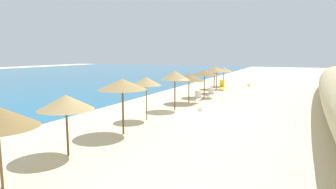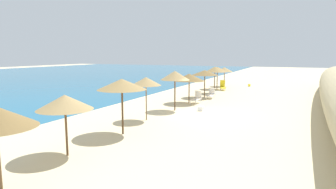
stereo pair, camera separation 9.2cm
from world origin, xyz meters
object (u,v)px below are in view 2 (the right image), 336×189
object	(u,v)px
beach_umbrella_6	(189,77)
cooler_box	(201,109)
beach_umbrella_5	(175,75)
beach_umbrella_7	(205,73)
lounge_chair_1	(223,86)
lounge_chair_0	(211,94)
beach_umbrella_3	(122,84)
beach_umbrella_4	(146,81)
beach_umbrella_10	(224,70)
beach_umbrella_8	(215,69)
beach_umbrella_2	(65,102)
beach_umbrella_9	(217,69)
lounge_chair_2	(196,98)
beach_ball	(249,85)

from	to	relation	value
beach_umbrella_6	cooler_box	xyz separation A→B (m)	(-2.83, -2.01, -2.04)
beach_umbrella_5	beach_umbrella_7	size ratio (longest dim) A/B	1.12
beach_umbrella_7	lounge_chair_1	world-z (taller)	beach_umbrella_7
lounge_chair_0	beach_umbrella_3	bearing A→B (deg)	83.44
beach_umbrella_4	beach_umbrella_10	world-z (taller)	beach_umbrella_4
beach_umbrella_5	cooler_box	world-z (taller)	beach_umbrella_5
beach_umbrella_3	beach_umbrella_8	bearing A→B (deg)	-0.36
beach_umbrella_2	beach_umbrella_9	size ratio (longest dim) A/B	0.96
beach_umbrella_4	lounge_chair_2	bearing A→B (deg)	-7.09
beach_umbrella_4	beach_umbrella_8	xyz separation A→B (m)	(14.27, -0.54, 0.08)
beach_ball	beach_umbrella_10	bearing A→B (deg)	112.83
beach_umbrella_6	lounge_chair_2	size ratio (longest dim) A/B	1.77
lounge_chair_0	cooler_box	distance (m)	6.32
lounge_chair_2	beach_ball	xyz separation A→B (m)	(15.10, -2.08, -0.28)
cooler_box	lounge_chair_2	bearing A→B (deg)	25.18
beach_umbrella_4	beach_ball	size ratio (longest dim) A/B	7.60
beach_umbrella_4	beach_umbrella_6	bearing A→B (deg)	-2.00
lounge_chair_0	lounge_chair_2	xyz separation A→B (m)	(-3.33, 0.29, 0.08)
beach_umbrella_9	beach_ball	distance (m)	5.80
beach_umbrella_8	lounge_chair_2	size ratio (longest dim) A/B	1.92
beach_umbrella_5	lounge_chair_1	distance (m)	13.83
beach_umbrella_7	beach_umbrella_9	distance (m)	7.11
beach_umbrella_3	cooler_box	bearing A→B (deg)	-13.36
beach_umbrella_3	beach_umbrella_5	size ratio (longest dim) A/B	0.99
beach_umbrella_8	lounge_chair_1	distance (m)	3.74
lounge_chair_0	beach_ball	xyz separation A→B (m)	(11.77, -1.78, -0.20)
beach_umbrella_2	beach_umbrella_8	bearing A→B (deg)	-1.08
beach_umbrella_7	beach_ball	bearing A→B (deg)	-12.25
cooler_box	beach_umbrella_9	bearing A→B (deg)	9.99
beach_umbrella_5	beach_umbrella_8	size ratio (longest dim) A/B	1.03
lounge_chair_0	beach_umbrella_2	bearing A→B (deg)	83.14
beach_umbrella_2	beach_ball	bearing A→B (deg)	-5.51
beach_umbrella_6	lounge_chair_0	world-z (taller)	beach_umbrella_6
beach_umbrella_4	cooler_box	distance (m)	5.39
beach_umbrella_9	lounge_chair_0	xyz separation A→B (m)	(-7.38, -1.33, -1.97)
beach_umbrella_4	cooler_box	size ratio (longest dim) A/B	5.90
beach_umbrella_7	beach_ball	world-z (taller)	beach_umbrella_7
beach_umbrella_9	lounge_chair_2	distance (m)	10.92
beach_umbrella_4	beach_umbrella_6	size ratio (longest dim) A/B	1.04
beach_ball	beach_umbrella_7	bearing A→B (deg)	167.75
beach_umbrella_10	lounge_chair_1	world-z (taller)	beach_umbrella_10
lounge_chair_0	cooler_box	size ratio (longest dim) A/B	3.13
beach_umbrella_9	beach_ball	bearing A→B (deg)	-35.30
beach_umbrella_3	lounge_chair_0	world-z (taller)	beach_umbrella_3
beach_ball	cooler_box	size ratio (longest dim) A/B	0.78
beach_umbrella_4	beach_umbrella_5	distance (m)	3.70
beach_umbrella_4	beach_umbrella_8	size ratio (longest dim) A/B	0.96
beach_umbrella_6	beach_umbrella_8	distance (m)	7.13
beach_umbrella_4	lounge_chair_2	size ratio (longest dim) A/B	1.84
beach_umbrella_5	beach_umbrella_10	bearing A→B (deg)	1.42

